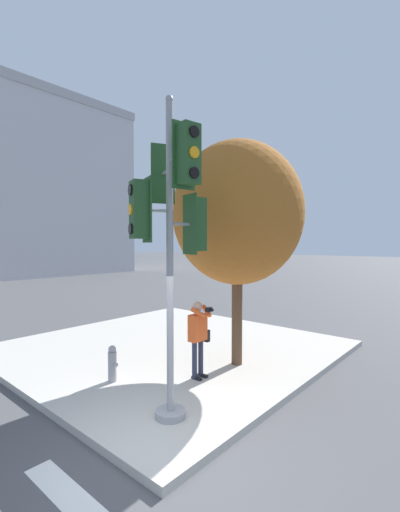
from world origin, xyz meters
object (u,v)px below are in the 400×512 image
(traffic_signal_pole, at_px, (171,218))
(person_photographer, at_px, (199,332))
(street_tree, at_px, (237,214))
(fire_hydrant, at_px, (112,364))

(traffic_signal_pole, height_order, person_photographer, traffic_signal_pole)
(traffic_signal_pole, bearing_deg, person_photographer, 25.92)
(traffic_signal_pole, distance_m, person_photographer, 2.89)
(street_tree, distance_m, fire_hydrant, 4.33)
(traffic_signal_pole, bearing_deg, street_tree, 12.23)
(traffic_signal_pole, bearing_deg, fire_hydrant, 83.98)
(person_photographer, xyz_separation_m, fire_hydrant, (-1.34, 1.22, -0.60))
(person_photographer, distance_m, street_tree, 2.88)
(traffic_signal_pole, height_order, fire_hydrant, traffic_signal_pole)
(traffic_signal_pole, distance_m, fire_hydrant, 3.53)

